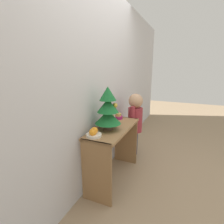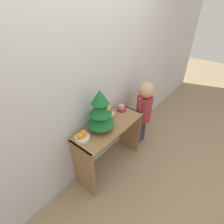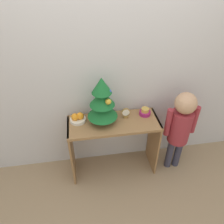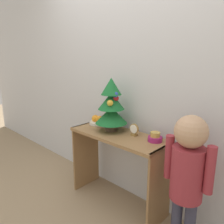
{
  "view_description": "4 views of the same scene",
  "coord_description": "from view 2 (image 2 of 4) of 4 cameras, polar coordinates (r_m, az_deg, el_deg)",
  "views": [
    {
      "loc": [
        -1.93,
        -0.61,
        1.47
      ],
      "look_at": [
        -0.0,
        0.22,
        0.93
      ],
      "focal_mm": 28.0,
      "sensor_mm": 36.0,
      "label": 1
    },
    {
      "loc": [
        -1.28,
        -0.9,
        2.09
      ],
      "look_at": [
        0.08,
        0.21,
        0.89
      ],
      "focal_mm": 28.0,
      "sensor_mm": 36.0,
      "label": 2
    },
    {
      "loc": [
        -0.3,
        -1.57,
        2.22
      ],
      "look_at": [
        -0.02,
        0.18,
        0.89
      ],
      "focal_mm": 35.0,
      "sensor_mm": 36.0,
      "label": 3
    },
    {
      "loc": [
        1.31,
        -1.27,
        1.44
      ],
      "look_at": [
        -0.07,
        0.19,
        0.94
      ],
      "focal_mm": 35.0,
      "sensor_mm": 36.0,
      "label": 4
    }
  ],
  "objects": [
    {
      "name": "mini_tree",
      "position": [
        1.95,
        -3.77,
        0.28
      ],
      "size": [
        0.31,
        0.31,
        0.52
      ],
      "color": "#4C3828",
      "rests_on": "console_table"
    },
    {
      "name": "singing_bowl",
      "position": [
        2.41,
        3.13,
        1.21
      ],
      "size": [
        0.12,
        0.12,
        0.08
      ],
      "color": "#9E2366",
      "rests_on": "console_table"
    },
    {
      "name": "console_table",
      "position": [
        2.28,
        -0.92,
        -8.0
      ],
      "size": [
        0.98,
        0.39,
        0.74
      ],
      "color": "olive",
      "rests_on": "ground_plane"
    },
    {
      "name": "ground_plane",
      "position": [
        2.61,
        2.68,
        -18.87
      ],
      "size": [
        12.0,
        12.0,
        0.0
      ],
      "primitive_type": "plane",
      "color": "#997F60"
    },
    {
      "name": "back_wall",
      "position": [
        2.03,
        -6.38,
        9.75
      ],
      "size": [
        7.0,
        0.05,
        2.5
      ],
      "primitive_type": "cube",
      "color": "silver",
      "rests_on": "ground_plane"
    },
    {
      "name": "desk_clock",
      "position": [
        2.25,
        0.09,
        -0.81
      ],
      "size": [
        0.09,
        0.04,
        0.11
      ],
      "color": "olive",
      "rests_on": "console_table"
    },
    {
      "name": "fruit_bowl",
      "position": [
        1.98,
        -9.81,
        -7.75
      ],
      "size": [
        0.17,
        0.17,
        0.1
      ],
      "color": "silver",
      "rests_on": "console_table"
    },
    {
      "name": "child_figure",
      "position": [
        2.67,
        10.47,
        1.72
      ],
      "size": [
        0.37,
        0.23,
        1.07
      ],
      "color": "#38384C",
      "rests_on": "ground_plane"
    }
  ]
}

